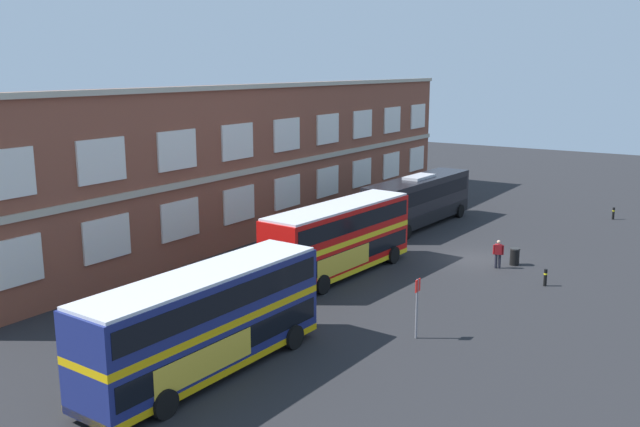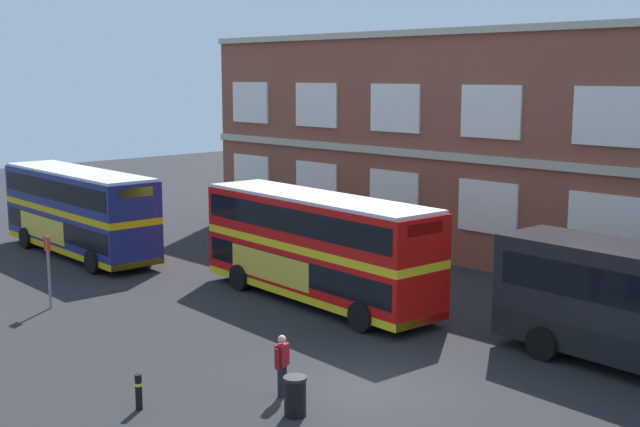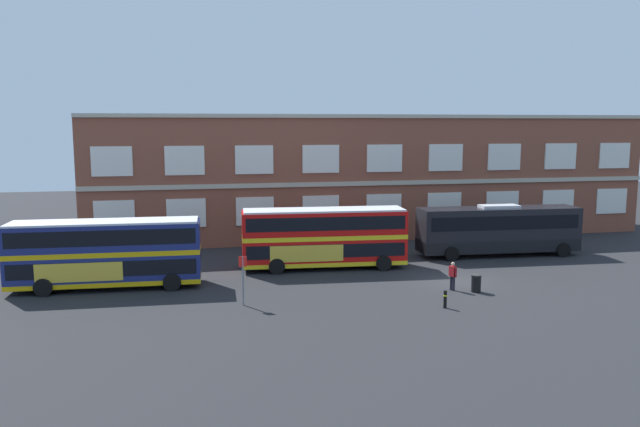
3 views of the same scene
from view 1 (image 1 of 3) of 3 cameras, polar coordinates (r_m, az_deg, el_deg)
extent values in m
plane|color=#232326|center=(44.20, 10.30, -3.34)|extent=(120.00, 120.00, 0.00)
cube|color=brown|center=(51.04, -6.47, 4.72)|extent=(48.27, 8.00, 10.23)
cube|color=#B2A893|center=(48.59, -2.74, 4.17)|extent=(48.27, 0.16, 0.36)
cube|color=#B2A893|center=(48.16, -2.83, 10.63)|extent=(48.27, 0.28, 0.30)
cube|color=silver|center=(34.37, -24.18, -3.77)|extent=(3.00, 0.12, 2.25)
cube|color=silver|center=(37.39, -17.31, -2.01)|extent=(3.00, 0.12, 2.25)
cube|color=silver|center=(40.90, -11.55, -0.51)|extent=(3.00, 0.12, 2.25)
cube|color=silver|center=(44.77, -6.75, 0.75)|extent=(3.00, 0.12, 2.25)
cube|color=silver|center=(48.93, -2.73, 1.79)|extent=(3.00, 0.12, 2.25)
cube|color=silver|center=(53.30, 0.65, 2.67)|extent=(3.00, 0.12, 2.25)
cube|color=silver|center=(57.84, 3.50, 3.40)|extent=(3.00, 0.12, 2.25)
cube|color=silver|center=(62.52, 5.95, 4.01)|extent=(3.00, 0.12, 2.25)
cube|color=silver|center=(67.29, 8.05, 4.54)|extent=(3.00, 0.12, 2.25)
cube|color=silver|center=(33.56, -24.79, 2.97)|extent=(3.00, 0.12, 2.25)
cube|color=silver|center=(36.65, -17.71, 4.21)|extent=(3.00, 0.12, 2.25)
cube|color=silver|center=(40.22, -11.80, 5.19)|extent=(3.00, 0.12, 2.25)
cube|color=silver|center=(44.15, -6.88, 5.96)|extent=(3.00, 0.12, 2.25)
cube|color=silver|center=(48.36, -2.78, 6.57)|extent=(3.00, 0.12, 2.25)
cube|color=silver|center=(52.78, 0.66, 7.05)|extent=(3.00, 0.12, 2.25)
cube|color=silver|center=(57.36, 3.56, 7.44)|extent=(3.00, 0.12, 2.25)
cube|color=silver|center=(62.07, 6.03, 7.75)|extent=(3.00, 0.12, 2.25)
cube|color=silver|center=(66.88, 8.15, 8.01)|extent=(3.00, 0.12, 2.25)
cube|color=navy|center=(27.12, -9.45, -10.66)|extent=(11.09, 2.98, 1.75)
cube|color=black|center=(27.04, -9.47, -10.25)|extent=(10.65, 3.00, 0.90)
cube|color=gold|center=(26.74, -9.53, -8.63)|extent=(11.09, 2.98, 0.30)
cube|color=navy|center=(26.43, -9.60, -6.75)|extent=(11.09, 2.98, 1.55)
cube|color=black|center=(26.40, -9.61, -6.60)|extent=(10.65, 3.00, 0.90)
cube|color=gold|center=(27.41, -9.40, -12.07)|extent=(11.09, 3.00, 0.28)
cube|color=silver|center=(26.17, -9.67, -5.02)|extent=(10.87, 2.87, 0.12)
cube|color=gold|center=(25.39, -9.48, -12.08)|extent=(4.84, 0.22, 1.10)
cube|color=yellow|center=(30.22, -2.31, -3.32)|extent=(0.12, 1.66, 0.40)
cylinder|color=black|center=(29.27, -2.21, -10.23)|extent=(1.05, 0.36, 1.04)
cylinder|color=black|center=(30.79, -6.03, -9.13)|extent=(1.05, 0.36, 1.04)
cylinder|color=black|center=(24.53, -12.80, -15.19)|extent=(1.05, 0.36, 1.04)
cylinder|color=black|center=(26.32, -16.63, -13.44)|extent=(1.05, 0.36, 1.04)
cube|color=red|center=(38.97, 1.59, -3.38)|extent=(11.15, 3.30, 1.75)
cube|color=black|center=(38.92, 1.60, -3.08)|extent=(10.71, 3.31, 0.90)
cube|color=yellow|center=(38.71, 1.60, -1.91)|extent=(11.15, 3.30, 0.30)
cube|color=red|center=(38.50, 1.61, -0.58)|extent=(11.15, 3.30, 1.55)
cube|color=black|center=(38.48, 1.61, -0.47)|extent=(10.71, 3.31, 0.90)
cube|color=yellow|center=(39.18, 1.59, -4.41)|extent=(11.15, 3.32, 0.28)
cube|color=silver|center=(38.32, 1.62, 0.64)|extent=(10.92, 3.18, 0.12)
cube|color=gold|center=(37.20, 2.03, -4.00)|extent=(4.83, 0.36, 1.10)
cube|color=yellow|center=(42.89, 5.86, 1.27)|extent=(0.17, 1.66, 0.40)
cylinder|color=black|center=(41.60, 6.11, -3.44)|extent=(1.06, 0.39, 1.04)
cylinder|color=black|center=(42.91, 3.19, -2.90)|extent=(1.06, 0.39, 1.04)
cylinder|color=black|center=(35.90, 0.18, -5.92)|extent=(1.06, 0.39, 1.04)
cylinder|color=black|center=(37.42, -2.96, -5.18)|extent=(1.06, 0.39, 1.04)
cube|color=black|center=(51.17, 8.19, 1.16)|extent=(12.11, 3.15, 3.20)
cube|color=black|center=(51.06, 8.21, 1.86)|extent=(11.40, 3.16, 1.00)
cube|color=black|center=(51.40, 8.15, -0.10)|extent=(12.11, 3.17, 0.90)
cube|color=silver|center=(50.88, 8.24, 3.04)|extent=(2.94, 1.42, 0.20)
cylinder|color=black|center=(54.94, 11.55, 0.22)|extent=(1.05, 0.37, 1.04)
cylinder|color=black|center=(56.01, 9.18, 0.54)|extent=(1.05, 0.37, 1.04)
cylinder|color=black|center=(47.38, 7.18, -1.53)|extent=(1.05, 0.37, 1.04)
cylinder|color=black|center=(48.62, 4.55, -1.12)|extent=(1.05, 0.37, 1.04)
cylinder|color=black|center=(41.73, 14.71, -3.87)|extent=(0.21, 0.21, 0.85)
cylinder|color=black|center=(41.73, 14.43, -3.85)|extent=(0.21, 0.21, 0.85)
cube|color=maroon|center=(41.54, 14.62, -2.90)|extent=(0.36, 0.46, 0.60)
cylinder|color=maroon|center=(41.56, 14.98, -2.96)|extent=(0.14, 0.14, 0.57)
cylinder|color=maroon|center=(41.54, 14.26, -2.92)|extent=(0.14, 0.14, 0.57)
sphere|color=tan|center=(41.43, 14.66, -2.31)|extent=(0.22, 0.22, 0.22)
cylinder|color=slate|center=(30.29, 8.05, -7.87)|extent=(0.10, 0.10, 2.70)
cube|color=red|center=(29.93, 8.15, -5.95)|extent=(0.44, 0.04, 0.56)
cylinder|color=black|center=(42.65, 15.89, -3.52)|extent=(0.56, 0.56, 0.95)
cylinder|color=black|center=(42.52, 15.93, -2.85)|extent=(0.60, 0.60, 0.08)
cylinder|color=black|center=(57.80, 23.23, 0.01)|extent=(0.18, 0.18, 0.95)
cylinder|color=yellow|center=(57.76, 23.25, 0.21)|extent=(0.19, 0.19, 0.08)
cylinder|color=black|center=(39.13, 18.24, -5.08)|extent=(0.18, 0.18, 0.95)
cylinder|color=yellow|center=(39.07, 18.26, -4.79)|extent=(0.19, 0.19, 0.08)
camera|label=2|loc=(54.45, 35.01, 6.71)|focal=47.00mm
camera|label=3|loc=(31.36, 74.82, -0.51)|focal=35.03mm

